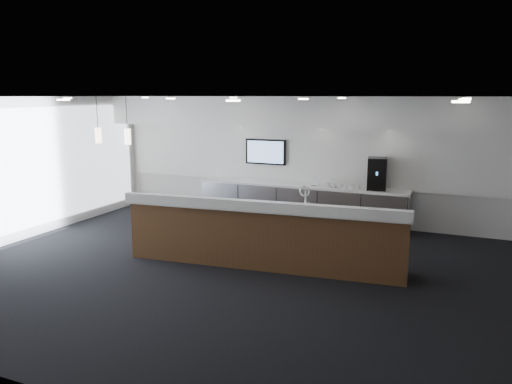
% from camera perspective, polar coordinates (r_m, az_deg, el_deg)
% --- Properties ---
extents(ground, '(10.00, 10.00, 0.00)m').
position_cam_1_polar(ground, '(8.83, -2.45, -9.06)').
color(ground, black).
rests_on(ground, ground).
extents(ceiling, '(10.00, 8.00, 0.02)m').
position_cam_1_polar(ceiling, '(8.29, -2.62, 10.81)').
color(ceiling, black).
rests_on(ceiling, back_wall).
extents(back_wall, '(10.00, 0.02, 3.00)m').
position_cam_1_polar(back_wall, '(12.12, 5.68, 3.72)').
color(back_wall, silver).
rests_on(back_wall, ground).
extents(left_wall, '(0.02, 8.00, 3.00)m').
position_cam_1_polar(left_wall, '(11.49, -25.66, 2.28)').
color(left_wall, silver).
rests_on(left_wall, ground).
extents(soffit_bulkhead, '(10.00, 0.90, 0.70)m').
position_cam_1_polar(soffit_bulkhead, '(11.60, 5.11, 9.11)').
color(soffit_bulkhead, white).
rests_on(soffit_bulkhead, back_wall).
extents(alcove_panel, '(9.80, 0.06, 1.40)m').
position_cam_1_polar(alcove_panel, '(12.08, 5.65, 4.17)').
color(alcove_panel, white).
rests_on(alcove_panel, back_wall).
extents(window_blinds_wall, '(0.04, 7.36, 2.55)m').
position_cam_1_polar(window_blinds_wall, '(11.46, -25.53, 2.27)').
color(window_blinds_wall, '#ABBDCD').
rests_on(window_blinds_wall, left_wall).
extents(back_credenza, '(5.06, 0.66, 0.95)m').
position_cam_1_polar(back_credenza, '(11.95, 5.07, -1.35)').
color(back_credenza, '#92959A').
rests_on(back_credenza, ground).
extents(wall_tv, '(1.05, 0.08, 0.62)m').
position_cam_1_polar(wall_tv, '(12.35, 1.12, 4.61)').
color(wall_tv, black).
rests_on(wall_tv, back_wall).
extents(pendant_left, '(0.12, 0.12, 0.30)m').
position_cam_1_polar(pendant_left, '(10.24, -12.86, 6.39)').
color(pendant_left, beige).
rests_on(pendant_left, ceiling).
extents(pendant_right, '(0.12, 0.12, 0.30)m').
position_cam_1_polar(pendant_right, '(10.67, -15.93, 6.42)').
color(pendant_right, beige).
rests_on(pendant_right, ceiling).
extents(ceiling_can_lights, '(7.00, 5.00, 0.02)m').
position_cam_1_polar(ceiling_can_lights, '(8.29, -2.62, 10.60)').
color(ceiling_can_lights, white).
rests_on(ceiling_can_lights, ceiling).
extents(service_counter, '(5.14, 1.32, 1.49)m').
position_cam_1_polar(service_counter, '(8.97, 0.91, -4.85)').
color(service_counter, brown).
rests_on(service_counter, ground).
extents(coffee_machine, '(0.48, 0.57, 0.72)m').
position_cam_1_polar(coffee_machine, '(11.43, 13.64, 2.04)').
color(coffee_machine, black).
rests_on(coffee_machine, back_credenza).
extents(info_sign_left, '(0.18, 0.05, 0.25)m').
position_cam_1_polar(info_sign_left, '(11.66, 6.71, 1.29)').
color(info_sign_left, white).
rests_on(info_sign_left, back_credenza).
extents(info_sign_right, '(0.17, 0.04, 0.23)m').
position_cam_1_polar(info_sign_right, '(11.53, 8.92, 1.07)').
color(info_sign_right, white).
rests_on(info_sign_right, back_credenza).
extents(cup_0, '(0.11, 0.11, 0.10)m').
position_cam_1_polar(cup_0, '(11.43, 11.64, 0.58)').
color(cup_0, white).
rests_on(cup_0, back_credenza).
extents(cup_1, '(0.15, 0.15, 0.10)m').
position_cam_1_polar(cup_1, '(11.46, 10.95, 0.63)').
color(cup_1, white).
rests_on(cup_1, back_credenza).
extents(cup_2, '(0.14, 0.14, 0.10)m').
position_cam_1_polar(cup_2, '(11.49, 10.27, 0.68)').
color(cup_2, white).
rests_on(cup_2, back_credenza).
extents(cup_3, '(0.14, 0.14, 0.10)m').
position_cam_1_polar(cup_3, '(11.52, 9.59, 0.73)').
color(cup_3, white).
rests_on(cup_3, back_credenza).
extents(cup_4, '(0.15, 0.15, 0.10)m').
position_cam_1_polar(cup_4, '(11.55, 8.92, 0.78)').
color(cup_4, white).
rests_on(cup_4, back_credenza).
extents(cup_5, '(0.12, 0.12, 0.10)m').
position_cam_1_polar(cup_5, '(11.58, 8.25, 0.83)').
color(cup_5, white).
rests_on(cup_5, back_credenza).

